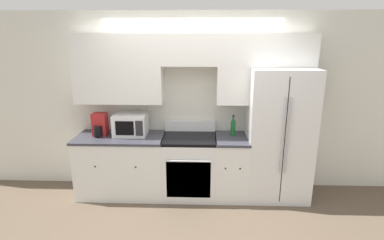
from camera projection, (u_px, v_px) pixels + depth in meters
ground_plane at (191, 205)px, 4.16m from camera, size 12.00×12.00×0.00m
wall_back at (193, 89)px, 4.30m from camera, size 8.00×0.39×2.60m
lower_cabinets_left at (122, 165)px, 4.37m from camera, size 1.25×0.64×0.88m
lower_cabinets_right at (230, 166)px, 4.32m from camera, size 0.46×0.64×0.88m
oven_range at (189, 166)px, 4.33m from camera, size 0.75×0.65×1.04m
refrigerator at (277, 134)px, 4.23m from camera, size 0.87×0.79×1.85m
microwave at (131, 124)px, 4.28m from camera, size 0.46×0.38×0.31m
bottle at (233, 128)px, 4.24m from camera, size 0.07×0.07×0.31m
paper_towel_holder at (100, 125)px, 4.26m from camera, size 0.20×0.24×0.32m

